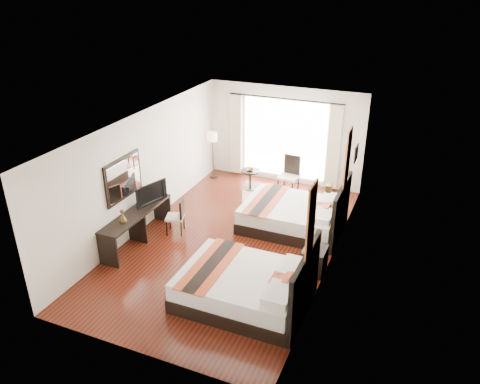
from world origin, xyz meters
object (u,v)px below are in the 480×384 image
at_px(bed_far, 295,215).
at_px(console_desk, 137,227).
at_px(floor_lamp, 213,140).
at_px(fruit_bowl, 250,170).
at_px(window_chair, 289,183).
at_px(desk_chair, 176,222).
at_px(side_table, 250,180).
at_px(nightstand, 314,260).
at_px(bed_near, 248,286).
at_px(table_lamp, 316,237).
at_px(television, 149,192).
at_px(vase, 312,250).

distance_m(bed_far, console_desk, 3.72).
height_order(bed_far, floor_lamp, floor_lamp).
bearing_deg(fruit_bowl, window_chair, 10.14).
xyz_separation_m(desk_chair, side_table, (0.73, 2.91, 0.03)).
relative_size(nightstand, window_chair, 0.52).
xyz_separation_m(bed_far, console_desk, (-3.13, -2.01, 0.04)).
height_order(desk_chair, window_chair, window_chair).
height_order(side_table, window_chair, window_chair).
relative_size(bed_near, console_desk, 1.07).
bearing_deg(table_lamp, desk_chair, 177.57).
bearing_deg(desk_chair, nightstand, 156.95).
xyz_separation_m(bed_far, desk_chair, (-2.53, -1.31, -0.08)).
distance_m(table_lamp, side_table, 4.07).
xyz_separation_m(nightstand, window_chair, (-1.61, 3.36, 0.06)).
relative_size(table_lamp, window_chair, 0.31).
distance_m(desk_chair, fruit_bowl, 3.00).
xyz_separation_m(television, side_table, (1.31, 3.06, -0.71)).
relative_size(bed_far, floor_lamp, 1.67).
distance_m(bed_near, nightstand, 1.71).
relative_size(vase, television, 0.14).
bearing_deg(nightstand, bed_near, -121.63).
bearing_deg(window_chair, fruit_bowl, -73.31).
xyz_separation_m(bed_far, side_table, (-1.80, 1.60, -0.05)).
bearing_deg(vase, side_table, 128.86).
height_order(floor_lamp, fruit_bowl, floor_lamp).
distance_m(television, floor_lamp, 3.44).
relative_size(table_lamp, side_table, 0.57).
height_order(console_desk, side_table, console_desk).
height_order(side_table, fruit_bowl, fruit_bowl).
bearing_deg(vase, bed_far, 116.72).
bearing_deg(fruit_bowl, desk_chair, -104.13).
height_order(fruit_bowl, window_chair, window_chair).
xyz_separation_m(table_lamp, vase, (-0.01, -0.24, -0.17)).
bearing_deg(side_table, table_lamp, -48.92).
height_order(nightstand, television, television).
distance_m(television, fruit_bowl, 3.33).
height_order(bed_far, desk_chair, bed_far).
bearing_deg(floor_lamp, vase, -42.59).
xyz_separation_m(bed_near, vase, (0.86, 1.35, 0.22)).
height_order(table_lamp, window_chair, window_chair).
xyz_separation_m(vase, console_desk, (-3.98, -0.32, -0.18)).
bearing_deg(window_chair, desk_chair, -23.73).
xyz_separation_m(bed_near, desk_chair, (-2.52, 1.73, -0.08)).
height_order(desk_chair, fruit_bowl, desk_chair).
distance_m(fruit_bowl, window_chair, 1.13).
xyz_separation_m(bed_far, vase, (0.85, -1.69, 0.22)).
height_order(vase, window_chair, window_chair).
relative_size(vase, side_table, 0.21).
height_order(table_lamp, vase, table_lamp).
xyz_separation_m(bed_far, nightstand, (0.89, -1.59, -0.07)).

